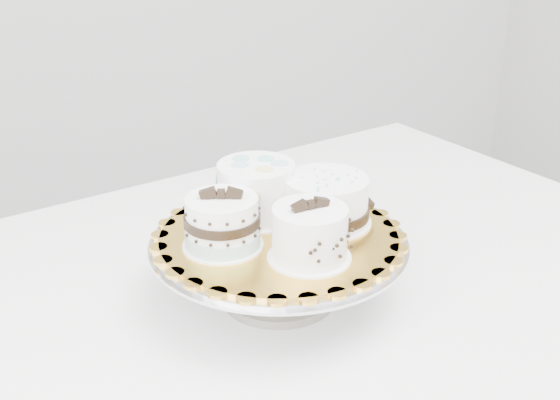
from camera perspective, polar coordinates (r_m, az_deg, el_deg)
name	(u,v)px	position (r m, az deg, el deg)	size (l,w,h in m)	color
table	(278,318)	(1.05, -0.16, -9.58)	(1.38, 1.03, 0.75)	white
cake_stand	(279,257)	(0.93, -0.10, -4.63)	(0.34, 0.34, 0.09)	gray
cake_board	(279,236)	(0.92, -0.10, -2.93)	(0.31, 0.31, 0.00)	gold
cake_swirl	(310,235)	(0.85, 2.43, -2.86)	(0.10, 0.10, 0.08)	white
cake_banded	(222,224)	(0.88, -4.71, -1.96)	(0.12, 0.12, 0.08)	white
cake_dots	(256,190)	(0.95, -1.94, 0.81)	(0.13, 0.13, 0.08)	white
cake_ribbon	(327,202)	(0.94, 3.83, -0.13)	(0.13, 0.12, 0.07)	white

